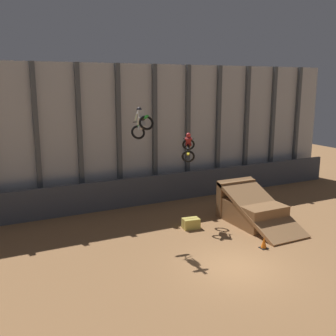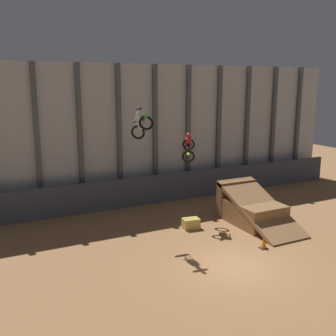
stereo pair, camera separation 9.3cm
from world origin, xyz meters
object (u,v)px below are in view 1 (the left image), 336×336
traffic_cone_near_ramp (264,243)px  hay_bale_trackside (191,223)px  dirt_ramp (250,209)px  rider_bike_left_air (141,123)px  rider_bike_right_air (188,147)px

traffic_cone_near_ramp → hay_bale_trackside: traffic_cone_near_ramp is taller
dirt_ramp → traffic_cone_near_ramp: dirt_ramp is taller
rider_bike_left_air → traffic_cone_near_ramp: bearing=-36.3°
rider_bike_left_air → hay_bale_trackside: 6.28m
rider_bike_right_air → hay_bale_trackside: size_ratio=1.88×
dirt_ramp → hay_bale_trackside: bearing=171.0°
hay_bale_trackside → rider_bike_left_air: bearing=178.7°
rider_bike_left_air → rider_bike_right_air: (3.29, 1.14, -1.57)m
dirt_ramp → rider_bike_left_air: (-6.40, 0.63, 5.12)m
rider_bike_left_air → hay_bale_trackside: size_ratio=1.78×
dirt_ramp → rider_bike_left_air: bearing=174.4°
rider_bike_right_air → hay_bale_trackside: bearing=-81.1°
dirt_ramp → hay_bale_trackside: 3.65m
hay_bale_trackside → rider_bike_right_air: bearing=68.9°
rider_bike_right_air → hay_bale_trackside: 4.24m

